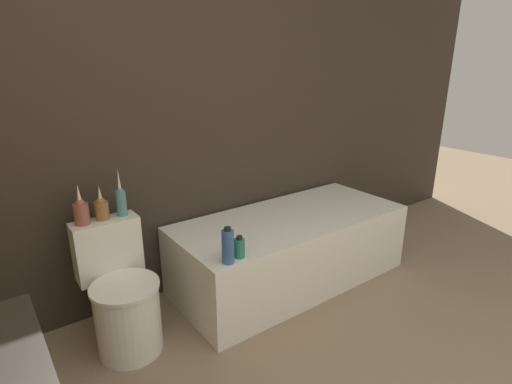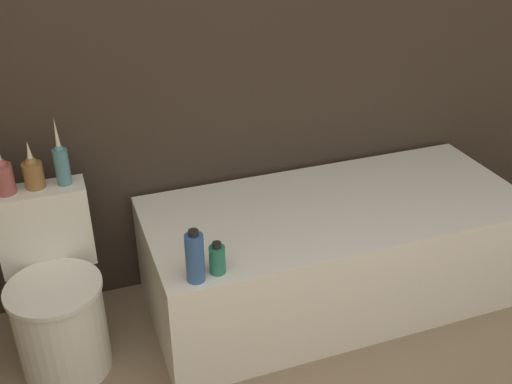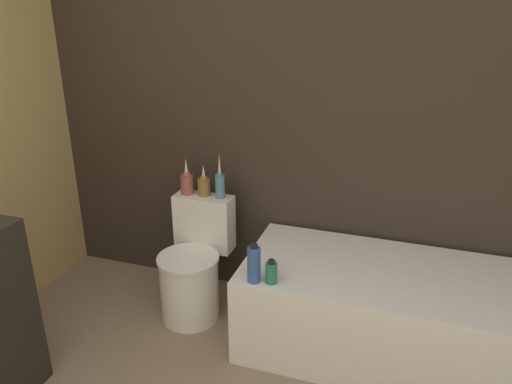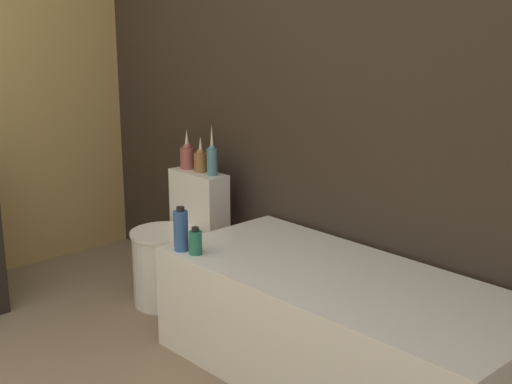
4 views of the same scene
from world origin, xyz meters
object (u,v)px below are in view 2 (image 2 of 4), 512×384
Objects in this scene: toilet at (57,300)px; vase_silver at (33,172)px; vase_gold at (2,175)px; shampoo_bottle_short at (217,259)px; vase_bronze at (61,162)px; shampoo_bottle_tall at (195,257)px; bathtub at (334,250)px.

vase_silver is at bearing 90.00° from toilet.
vase_gold reaches higher than shampoo_bottle_short.
vase_gold is 1.15× the size of vase_silver.
toilet is 0.55m from vase_bronze.
toilet is at bearing 152.35° from shampoo_bottle_short.
vase_silver reaches higher than shampoo_bottle_short.
shampoo_bottle_tall is (0.49, -0.32, 0.30)m from toilet.
shampoo_bottle_tall reaches higher than bathtub.
toilet is at bearing 179.31° from bathtub.
vase_silver reaches higher than bathtub.
vase_bronze is (-1.10, 0.21, 0.54)m from bathtub.
toilet is at bearing -90.00° from vase_silver.
vase_silver is 0.70× the size of vase_bronze.
toilet reaches higher than shampoo_bottle_short.
vase_gold is at bearing -174.82° from vase_silver.
toilet is 3.59× the size of vase_silver.
shampoo_bottle_short is (0.58, -0.50, -0.21)m from vase_silver.
toilet is 0.52m from vase_silver.
vase_bronze is 0.67m from shampoo_bottle_tall.
vase_silver is (0.11, 0.01, -0.01)m from vase_gold.
bathtub is 0.85m from shampoo_bottle_tall.
shampoo_bottle_tall is (0.49, -0.52, -0.17)m from vase_silver.
bathtub is 8.03× the size of shampoo_bottle_tall.
shampoo_bottle_tall is 1.63× the size of shampoo_bottle_short.
vase_silver reaches higher than shampoo_bottle_tall.
vase_bronze is 1.33× the size of shampoo_bottle_tall.
toilet is at bearing 147.07° from shampoo_bottle_tall.
vase_bronze is (0.11, 0.19, 0.50)m from toilet.
toilet is at bearing -119.65° from vase_bronze.
bathtub is 1.25m from vase_bronze.
vase_silver is at bearing 133.58° from shampoo_bottle_tall.
vase_bronze is at bearing 133.64° from shampoo_bottle_short.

